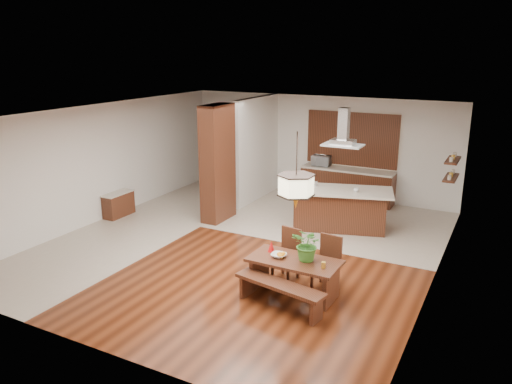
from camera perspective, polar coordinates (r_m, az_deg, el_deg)
The scene contains 25 objects.
room_shell at distance 10.53m, azimuth -1.45°, elevation 4.46°, with size 9.00×9.04×2.92m.
tile_hallway at distance 12.61m, azimuth -12.40°, elevation -3.66°, with size 2.50×9.00×0.01m, color #B9AB9A.
tile_kitchen at distance 12.81m, azimuth 9.01°, elevation -3.16°, with size 5.50×4.00×0.01m, color #B9AB9A.
soffit_band at distance 10.39m, azimuth -1.48°, elevation 8.91°, with size 8.00×9.00×0.02m, color #3D1D0F.
partition_pier at distance 12.36m, azimuth -4.41°, elevation 3.27°, with size 0.45×1.00×2.90m, color #33180E.
partition_stub at distance 14.15m, azimuth 0.11°, elevation 4.94°, with size 0.18×2.40×2.90m, color silver.
hallway_console at distance 13.33m, azimuth -15.44°, elevation -1.38°, with size 0.37×0.88×0.63m, color #33180E.
hallway_doorway at distance 15.78m, azimuth -2.24°, elevation 4.62°, with size 1.10×0.20×2.10m, color #33180E.
rear_counter at distance 14.29m, azimuth 10.36°, elevation 0.78°, with size 2.60×0.62×0.95m.
kitchen_window at distance 14.26m, azimuth 10.94°, elevation 5.97°, with size 2.60×0.08×1.50m, color olive.
shelf_lower at distance 11.99m, azimuth 21.38°, elevation 1.54°, with size 0.26×0.90×0.04m, color #33180E.
shelf_upper at distance 11.90m, azimuth 21.57°, elevation 3.40°, with size 0.26×0.90×0.04m, color #33180E.
dining_table at distance 8.81m, azimuth 4.39°, elevation -8.74°, with size 1.60×0.82×0.66m.
dining_bench at distance 8.46m, azimuth 2.70°, elevation -11.76°, with size 1.64×0.36×0.46m, color #33180E, non-canonical shape.
dining_chair_left at distance 9.37m, azimuth 3.40°, elevation -7.19°, with size 0.43×0.43×0.97m, color #33180E, non-canonical shape.
dining_chair_right at distance 9.09m, azimuth 7.96°, elevation -8.08°, with size 0.43×0.43×0.97m, color #33180E, non-canonical shape.
pendant_lantern at distance 8.23m, azimuth 4.64°, elevation 2.44°, with size 0.64×0.64×1.31m, color #F3EABA, non-canonical shape.
foliage_plant at distance 8.61m, azimuth 5.99°, elevation -6.00°, with size 0.53×0.46×0.59m, color #387627.
fruit_bowl at distance 8.81m, azimuth 2.61°, elevation -7.24°, with size 0.26×0.26×0.06m, color beige.
napkin_cone at distance 9.01m, azimuth 1.76°, elevation -6.23°, with size 0.13×0.13×0.20m, color red.
gold_ornament at distance 8.45m, azimuth 7.72°, elevation -8.27°, with size 0.07×0.07×0.11m, color gold.
kitchen_island at distance 12.03m, azimuth 9.54°, elevation -1.90°, with size 2.63×1.70×1.00m.
range_hood at distance 11.59m, azimuth 9.99°, elevation 7.32°, with size 0.90×0.55×0.87m, color silver, non-canonical shape.
island_cup at distance 11.70m, azimuth 11.37°, elevation 0.22°, with size 0.12×0.12×0.09m, color silver.
microwave at distance 14.41m, azimuth 7.47°, elevation 3.57°, with size 0.53×0.36×0.29m, color silver.
Camera 1 is at (5.02, -9.01, 4.18)m, focal length 35.00 mm.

